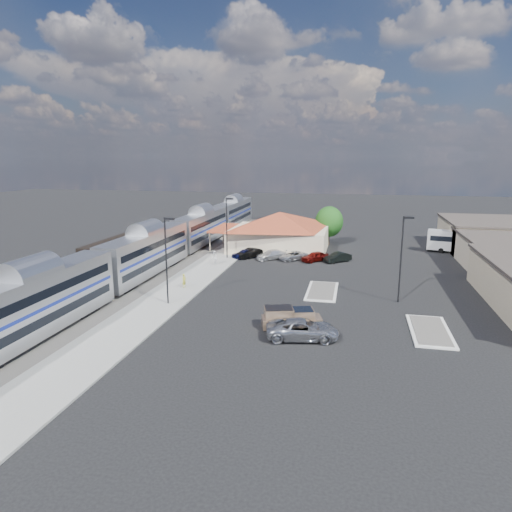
% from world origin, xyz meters
% --- Properties ---
extents(ground, '(280.00, 280.00, 0.00)m').
position_xyz_m(ground, '(0.00, 0.00, 0.00)').
color(ground, black).
rests_on(ground, ground).
extents(railbed, '(16.00, 100.00, 0.12)m').
position_xyz_m(railbed, '(-21.00, 8.00, 0.06)').
color(railbed, '#4C4944').
rests_on(railbed, ground).
extents(platform, '(5.50, 92.00, 0.18)m').
position_xyz_m(platform, '(-12.00, 6.00, 0.09)').
color(platform, gray).
rests_on(platform, ground).
extents(passenger_train, '(3.00, 104.00, 5.55)m').
position_xyz_m(passenger_train, '(-18.00, 4.13, 2.87)').
color(passenger_train, silver).
rests_on(passenger_train, ground).
extents(freight_cars, '(2.80, 46.00, 4.00)m').
position_xyz_m(freight_cars, '(-24.00, 7.34, 1.93)').
color(freight_cars, black).
rests_on(freight_cars, ground).
extents(station_depot, '(18.35, 12.24, 6.20)m').
position_xyz_m(station_depot, '(-4.56, 24.00, 3.13)').
color(station_depot, beige).
rests_on(station_depot, ground).
extents(traffic_island_south, '(3.30, 7.50, 0.21)m').
position_xyz_m(traffic_island_south, '(4.00, 2.00, 0.10)').
color(traffic_island_south, silver).
rests_on(traffic_island_south, ground).
extents(traffic_island_north, '(3.30, 7.50, 0.21)m').
position_xyz_m(traffic_island_north, '(14.00, -8.00, 0.10)').
color(traffic_island_north, silver).
rests_on(traffic_island_north, ground).
extents(lamp_plat_s, '(1.08, 0.25, 9.00)m').
position_xyz_m(lamp_plat_s, '(-10.90, -6.00, 5.34)').
color(lamp_plat_s, black).
rests_on(lamp_plat_s, ground).
extents(lamp_plat_n, '(1.08, 0.25, 9.00)m').
position_xyz_m(lamp_plat_n, '(-10.90, 16.00, 5.34)').
color(lamp_plat_n, black).
rests_on(lamp_plat_n, ground).
extents(lamp_lot, '(1.08, 0.25, 9.00)m').
position_xyz_m(lamp_lot, '(12.10, 0.00, 5.34)').
color(lamp_lot, black).
rests_on(lamp_lot, ground).
extents(tree_depot, '(4.71, 4.71, 6.63)m').
position_xyz_m(tree_depot, '(3.00, 30.00, 4.02)').
color(tree_depot, '#382314').
rests_on(tree_depot, ground).
extents(pickup_truck, '(5.54, 3.29, 1.80)m').
position_xyz_m(pickup_truck, '(2.15, -9.48, 0.85)').
color(pickup_truck, tan).
rests_on(pickup_truck, ground).
extents(suv, '(6.43, 3.78, 1.68)m').
position_xyz_m(suv, '(3.42, -11.90, 0.84)').
color(suv, '#A4A5AC').
rests_on(suv, ground).
extents(coach_bus, '(11.00, 4.37, 3.45)m').
position_xyz_m(coach_bus, '(24.00, 27.41, 1.99)').
color(coach_bus, silver).
rests_on(coach_bus, ground).
extents(person_a, '(0.58, 0.68, 1.57)m').
position_xyz_m(person_a, '(-11.50, -0.15, 0.96)').
color(person_a, gold).
rests_on(person_a, platform).
extents(person_b, '(1.00, 1.13, 1.92)m').
position_xyz_m(person_b, '(-11.51, 11.32, 1.14)').
color(person_b, white).
rests_on(person_b, platform).
extents(parked_car_a, '(4.11, 3.97, 1.39)m').
position_xyz_m(parked_car_a, '(-8.50, 16.96, 0.69)').
color(parked_car_a, '#0C1140').
rests_on(parked_car_a, ground).
extents(parked_car_b, '(4.18, 4.29, 1.46)m').
position_xyz_m(parked_car_b, '(-7.74, 17.26, 0.73)').
color(parked_car_b, black).
rests_on(parked_car_b, ground).
extents(parked_car_c, '(4.78, 4.74, 1.39)m').
position_xyz_m(parked_car_c, '(-4.54, 16.96, 0.69)').
color(parked_car_c, silver).
rests_on(parked_car_c, ground).
extents(parked_car_d, '(4.77, 4.77, 1.28)m').
position_xyz_m(parked_car_d, '(-1.34, 17.26, 0.64)').
color(parked_car_d, '#96999E').
rests_on(parked_car_d, ground).
extents(parked_car_e, '(4.21, 4.21, 1.45)m').
position_xyz_m(parked_car_e, '(1.86, 16.96, 0.72)').
color(parked_car_e, '#670F0B').
rests_on(parked_car_e, ground).
extents(parked_car_f, '(4.09, 3.93, 1.39)m').
position_xyz_m(parked_car_f, '(5.06, 17.26, 0.69)').
color(parked_car_f, black).
rests_on(parked_car_f, ground).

